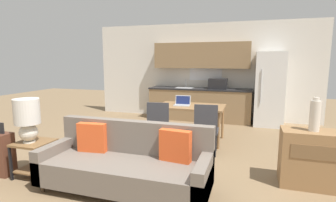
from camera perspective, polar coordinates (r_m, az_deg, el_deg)
The scene contains 14 objects.
ground_plane at distance 3.58m, azimuth -6.98°, elevation -18.91°, with size 20.00×20.00×0.00m, color #7F6647.
wall_back at distance 7.63m, azimuth 7.45°, elevation 6.43°, with size 6.40×0.07×2.70m.
kitchen_counter at distance 7.37m, azimuth 7.03°, elevation 2.38°, with size 2.81×0.65×2.15m.
refrigerator at distance 7.15m, azimuth 21.17°, elevation 2.42°, with size 0.70×0.74×1.88m.
dining_table at distance 5.42m, azimuth 5.00°, elevation -1.72°, with size 1.36×0.84×0.74m.
couch at distance 3.53m, azimuth -8.92°, elevation -13.41°, with size 2.18×0.80×0.86m.
side_table at distance 4.29m, azimuth -27.02°, elevation -10.04°, with size 0.47×0.47×0.51m.
table_lamp at distance 4.16m, azimuth -28.30°, elevation -3.15°, with size 0.34×0.34×0.62m.
credenza at distance 4.03m, azimuth 30.11°, elevation -10.94°, with size 0.97×0.43×0.76m.
vase at distance 3.85m, azimuth 29.35°, elevation -2.76°, with size 0.13×0.13×0.44m.
dining_chair_near_right at distance 4.67m, azimuth 8.30°, elevation -5.69°, with size 0.45×0.45×0.92m.
dining_chair_near_left at distance 4.84m, azimuth -1.95°, elevation -5.08°, with size 0.48×0.48×0.92m.
laptop at distance 5.42m, azimuth 3.15°, elevation -0.42°, with size 0.33×0.27×0.20m.
suitcase at distance 4.60m, azimuth -32.70°, elevation -9.60°, with size 0.37×0.22×0.79m.
Camera 1 is at (1.34, -2.87, 1.66)m, focal length 28.00 mm.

